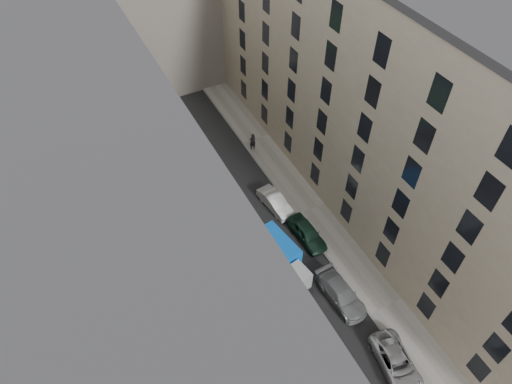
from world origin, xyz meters
TOP-DOWN VIEW (x-y plane):
  - ground at (0.00, 0.00)m, footprint 120.00×120.00m
  - road_surface at (0.00, 0.00)m, footprint 8.00×44.00m
  - sidewalk_left at (-5.50, 0.00)m, footprint 3.00×44.00m
  - sidewalk_right at (5.50, 0.00)m, footprint 3.00×44.00m
  - building_left at (-11.00, 0.00)m, footprint 8.00×44.00m
  - building_right at (11.00, 0.00)m, footprint 8.00×44.00m
  - building_endcap at (0.00, 28.00)m, footprint 18.00×12.00m
  - tarp_truck at (-0.16, -4.41)m, footprint 3.22×6.23m
  - car_left_1 at (-2.80, -12.38)m, footprint 1.52×4.34m
  - car_left_2 at (-3.05, -5.80)m, footprint 2.69×5.52m
  - car_left_3 at (-3.52, -2.20)m, footprint 2.02×4.52m
  - car_left_4 at (-3.58, 3.50)m, footprint 1.91×3.98m
  - car_left_5 at (-3.43, 11.00)m, footprint 1.58×4.41m
  - car_right_0 at (3.18, -15.00)m, footprint 2.99×5.12m
  - car_right_1 at (2.80, -8.80)m, footprint 2.24×4.96m
  - car_right_2 at (3.53, -2.60)m, footprint 1.91×4.38m
  - car_right_3 at (2.80, 1.77)m, footprint 1.94×4.31m
  - tree_near at (-6.26, -14.08)m, footprint 5.39×5.14m
  - tree_mid at (-4.59, 1.99)m, footprint 5.11×4.82m
  - tree_far at (-5.00, 17.95)m, footprint 5.75×5.54m
  - lamp_post at (-4.26, -2.30)m, footprint 0.36×0.36m
  - pedestrian at (4.50, 9.79)m, footprint 0.72×0.49m

SIDE VIEW (x-z plane):
  - ground at x=0.00m, z-range 0.00..0.00m
  - road_surface at x=0.00m, z-range 0.00..0.02m
  - sidewalk_left at x=-5.50m, z-range 0.00..0.15m
  - sidewalk_right at x=5.50m, z-range 0.00..0.15m
  - car_left_3 at x=-3.52m, z-range 0.00..1.29m
  - car_left_4 at x=-3.58m, z-range 0.00..1.31m
  - car_right_0 at x=3.18m, z-range 0.00..1.34m
  - car_right_3 at x=2.80m, z-range 0.00..1.37m
  - car_right_1 at x=2.80m, z-range 0.00..1.41m
  - car_left_1 at x=-2.80m, z-range 0.00..1.43m
  - car_left_5 at x=-3.43m, z-range 0.00..1.45m
  - car_right_2 at x=3.53m, z-range 0.00..1.47m
  - car_left_2 at x=-3.05m, z-range 0.00..1.51m
  - pedestrian at x=4.50m, z-range 0.15..2.06m
  - tarp_truck at x=-0.16m, z-range 0.14..2.87m
  - lamp_post at x=-4.26m, z-range 0.90..7.44m
  - tree_far at x=-5.00m, z-range 1.41..9.87m
  - tree_mid at x=-4.59m, z-range 1.69..10.42m
  - tree_near at x=-6.26m, z-range 1.75..10.94m
  - building_endcap at x=0.00m, z-range 0.00..18.00m
  - building_left at x=-11.00m, z-range 0.00..20.00m
  - building_right at x=11.00m, z-range 0.00..20.00m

